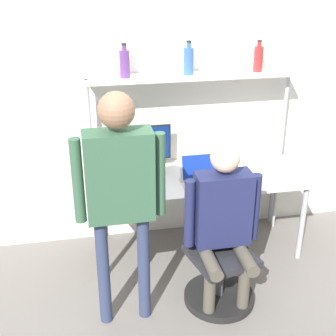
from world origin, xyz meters
name	(u,v)px	position (x,y,z in m)	size (l,w,h in m)	color
ground_plane	(205,274)	(0.00, 0.00, 0.00)	(12.00, 12.00, 0.00)	slate
wall_back	(186,98)	(0.00, 0.83, 1.35)	(8.00, 0.06, 2.70)	silver
desk	(196,183)	(0.00, 0.41, 0.69)	(1.91, 0.78, 0.76)	silver
shelf_unit	(191,98)	(0.00, 0.64, 1.40)	(1.82, 0.29, 1.60)	silver
monitor	(138,146)	(-0.48, 0.64, 0.99)	(0.60, 0.22, 0.41)	black
laptop	(200,174)	(0.01, 0.30, 0.82)	(0.34, 0.24, 0.24)	#BCBCC1
cell_phone	(233,181)	(0.28, 0.23, 0.76)	(0.07, 0.15, 0.01)	black
office_chair	(218,269)	(0.01, -0.30, 0.27)	(0.56, 0.56, 0.90)	black
person_seated	(224,215)	(0.02, -0.34, 0.79)	(0.58, 0.47, 1.34)	#4C473D
person_standing	(120,183)	(-0.74, -0.39, 1.14)	(0.62, 0.24, 1.77)	#2D3856
bottle_red	(258,58)	(0.59, 0.64, 1.72)	(0.08, 0.08, 0.27)	maroon
bottle_purple	(125,63)	(-0.57, 0.64, 1.72)	(0.09, 0.09, 0.28)	#593372
bottle_blue	(188,60)	(-0.03, 0.64, 1.72)	(0.09, 0.09, 0.28)	#335999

